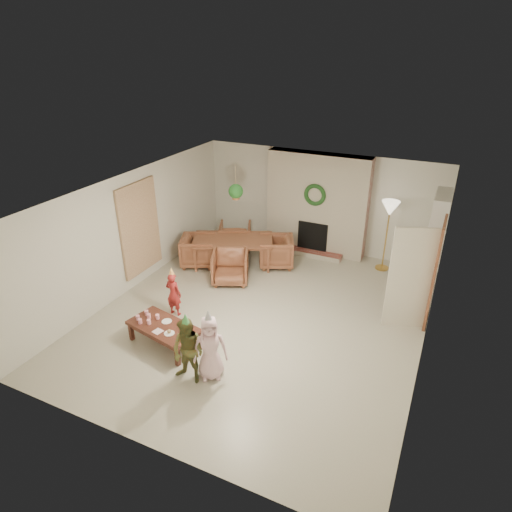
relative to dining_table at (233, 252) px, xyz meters
The scene contains 56 objects.
floor 2.28m from the dining_table, 48.09° to the right, with size 7.00×7.00×0.00m, color #B7B29E.
ceiling 3.13m from the dining_table, 48.09° to the right, with size 7.00×7.00×0.00m, color white.
wall_back 2.54m from the dining_table, 50.38° to the left, with size 7.00×7.00×0.00m, color silver.
wall_front 5.47m from the dining_table, 73.77° to the right, with size 7.00×7.00×0.00m, color silver.
wall_left 2.43m from the dining_table, 131.63° to the right, with size 7.00×7.00×0.00m, color silver.
wall_right 4.90m from the dining_table, 20.43° to the right, with size 7.00×7.00×0.00m, color silver.
fireplace_mass 2.40m from the dining_table, 47.08° to the left, with size 2.50×0.40×2.50m, color #58171A.
fireplace_hearth 1.99m from the dining_table, 40.13° to the left, with size 1.60×0.30×0.12m, color maroon.
fireplace_firebox 2.09m from the dining_table, 43.71° to the left, with size 0.75×0.12×0.75m, color black.
fireplace_wreath 2.39m from the dining_table, 42.70° to the left, with size 0.54×0.54×0.10m, color #18421B.
floor_lamp_base 3.56m from the dining_table, 21.88° to the left, with size 0.31×0.31×0.03m, color gold.
floor_lamp_post 3.57m from the dining_table, 21.88° to the left, with size 0.03×0.03×1.51m, color gold.
floor_lamp_shade 3.74m from the dining_table, 21.88° to the left, with size 0.40×0.40×0.34m, color beige.
bookshelf_carcass 4.46m from the dining_table, ahead, with size 0.30×1.00×2.20m, color white.
bookshelf_shelf_a 4.37m from the dining_table, ahead, with size 0.30×0.92×0.03m, color white.
bookshelf_shelf_b 4.40m from the dining_table, ahead, with size 0.30×0.92×0.03m, color white.
bookshelf_shelf_c 4.47m from the dining_table, ahead, with size 0.30×0.92×0.03m, color white.
bookshelf_shelf_d 4.57m from the dining_table, ahead, with size 0.30×0.92×0.03m, color white.
books_row_lower 4.34m from the dining_table, ahead, with size 0.20×0.40×0.24m, color #B52A21.
books_row_mid 4.41m from the dining_table, ahead, with size 0.20×0.44×0.24m, color #285492.
books_row_upper 4.46m from the dining_table, ahead, with size 0.20×0.36×0.22m, color gold.
door_frame 4.55m from the dining_table, ahead, with size 0.05×0.86×2.04m, color brown.
door_leaf 4.23m from the dining_table, 11.87° to the right, with size 0.05×0.80×2.00m, color beige.
curtain_panel 2.27m from the dining_table, 134.48° to the right, with size 0.06×1.20×2.00m, color beige.
dining_table is the anchor object (origin of this frame).
dining_chair_near 0.82m from the dining_table, 66.30° to the right, with size 0.77×0.80×0.73m, color brown.
dining_chair_far 0.82m from the dining_table, 113.70° to the left, with size 0.77×0.80×0.73m, color brown.
dining_chair_left 0.82m from the dining_table, 156.30° to the right, with size 0.77×0.80×0.73m, color brown.
dining_chair_right 1.03m from the dining_table, 23.70° to the left, with size 0.77×0.80×0.73m, color brown.
hanging_plant_cord 1.84m from the dining_table, 40.87° to the right, with size 0.01×0.01×0.70m, color tan.
hanging_plant_pot 1.50m from the dining_table, 40.87° to the right, with size 0.16×0.16×0.12m, color #975730.
hanging_plant_foliage 1.62m from the dining_table, 40.87° to the right, with size 0.32×0.32×0.32m, color #194C1B.
coffee_table_top 3.27m from the dining_table, 83.82° to the right, with size 1.29×0.65×0.06m, color #4D2519.
coffee_table_apron 3.27m from the dining_table, 83.82° to the right, with size 1.19×0.55×0.08m, color #4D2519.
coffee_leg_fl 3.41m from the dining_table, 94.65° to the right, with size 0.07×0.07×0.34m, color #4D2519.
coffee_leg_fr 3.74m from the dining_table, 76.46° to the right, with size 0.07×0.07×0.34m, color #4D2519.
coffee_leg_bl 2.89m from the dining_table, 93.38° to the right, with size 0.07×0.07×0.34m, color #4D2519.
coffee_leg_br 3.27m from the dining_table, 72.52° to the right, with size 0.07×0.07×0.34m, color #4D2519.
cup_a 3.31m from the dining_table, 92.87° to the right, with size 0.07×0.07×0.09m, color white.
cup_b 3.11m from the dining_table, 92.31° to the right, with size 0.07×0.07×0.09m, color white.
cup_c 3.38m from the dining_table, 90.99° to the right, with size 0.07×0.07×0.09m, color white.
cup_d 3.18m from the dining_table, 90.33° to the right, with size 0.07×0.07×0.09m, color white.
cup_e 3.33m from the dining_table, 88.38° to the right, with size 0.07×0.07×0.09m, color white.
cup_f 3.13m from the dining_table, 87.54° to the right, with size 0.07×0.07×0.09m, color white.
plate_a 3.15m from the dining_table, 84.02° to the right, with size 0.18×0.18×0.01m, color white.
plate_b 3.45m from the dining_table, 80.39° to the right, with size 0.18×0.18×0.01m, color white.
plate_c 3.35m from the dining_table, 75.98° to the right, with size 0.18×0.18×0.01m, color white.
food_scoop 3.45m from the dining_table, 80.39° to the right, with size 0.07×0.07×0.07m, color tan.
napkin_left 3.46m from the dining_table, 83.95° to the right, with size 0.15×0.15×0.01m, color #E3A7BB.
napkin_right 3.23m from the dining_table, 76.96° to the right, with size 0.15×0.15×0.01m, color #E3A7BB.
child_red 2.37m from the dining_table, 91.16° to the right, with size 0.33×0.22×0.90m, color #A32323.
party_hat_red 2.44m from the dining_table, 91.16° to the right, with size 0.12×0.12×0.17m, color #E1DC4B.
child_plaid 4.05m from the dining_table, 71.97° to the right, with size 0.54×0.42×1.12m, color brown.
party_hat_plaid 4.12m from the dining_table, 71.97° to the right, with size 0.13×0.13×0.18m, color green.
child_pink 3.93m from the dining_table, 67.36° to the right, with size 0.54×0.35×1.11m, color #FECBD8.
party_hat_pink 4.01m from the dining_table, 67.36° to the right, with size 0.14×0.14×0.20m, color #BBBAC2.
Camera 1 is at (3.00, -6.65, 4.87)m, focal length 30.91 mm.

